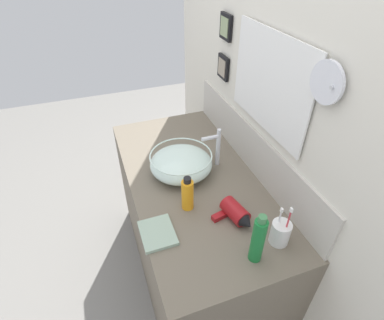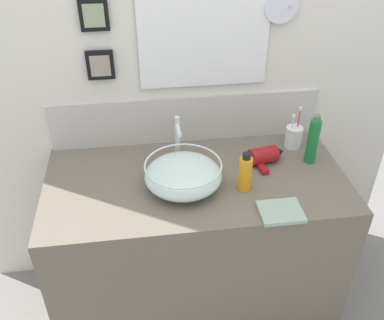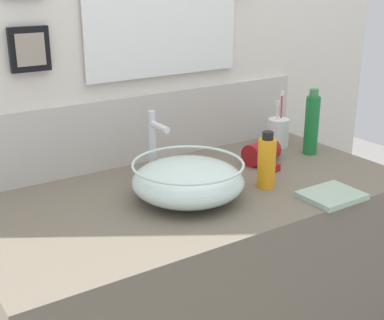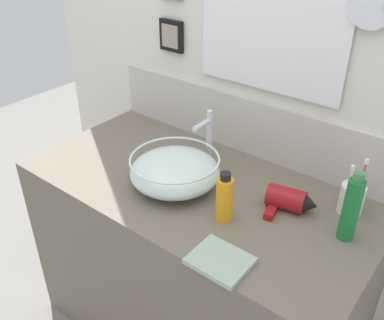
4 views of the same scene
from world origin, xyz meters
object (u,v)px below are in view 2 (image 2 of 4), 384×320
Objects in this scene: glass_bowl_sink at (183,175)px; hand_towel at (281,212)px; soap_dispenser at (245,173)px; faucet at (178,137)px; toothbrush_cup at (293,137)px; hair_drier at (266,155)px; lotion_bottle at (313,141)px.

glass_bowl_sink is 0.42m from hand_towel.
soap_dispenser is 0.21m from hand_towel.
faucet is 1.06× the size of toothbrush_cup.
glass_bowl_sink reaches higher than hair_drier.
lotion_bottle is at bearing 53.94° from hand_towel.
glass_bowl_sink is 0.61m from lotion_bottle.
soap_dispenser is at bearing 121.76° from hand_towel.
faucet is at bearing 130.49° from hand_towel.
hair_drier is 1.06× the size of hand_towel.
toothbrush_cup is (0.56, 0.04, -0.07)m from faucet.
faucet is at bearing -175.68° from toothbrush_cup.
glass_bowl_sink is at bearing -156.98° from toothbrush_cup.
lotion_bottle is at bearing -8.51° from faucet.
soap_dispenser reaches higher than hand_towel.
faucet is at bearing 171.49° from lotion_bottle.
lotion_bottle is (0.60, 0.11, 0.05)m from glass_bowl_sink.
faucet reaches higher than toothbrush_cup.
lotion_bottle reaches higher than soap_dispenser.
glass_bowl_sink is 0.41m from hair_drier.
toothbrush_cup is 1.18× the size of soap_dispenser.
glass_bowl_sink is 0.26m from soap_dispenser.
toothbrush_cup is 1.23× the size of hand_towel.
hand_towel is (0.11, -0.17, -0.07)m from soap_dispenser.
faucet is 1.24× the size of hair_drier.
glass_bowl_sink reaches higher than hand_towel.
lotion_bottle is at bearing -74.40° from toothbrush_cup.
faucet is at bearing 90.00° from glass_bowl_sink.
lotion_bottle reaches higher than hair_drier.
hair_drier is at bearing 174.77° from lotion_bottle.
glass_bowl_sink is 1.92× the size of hand_towel.
toothbrush_cup reaches higher than glass_bowl_sink.
toothbrush_cup is 0.50m from hand_towel.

